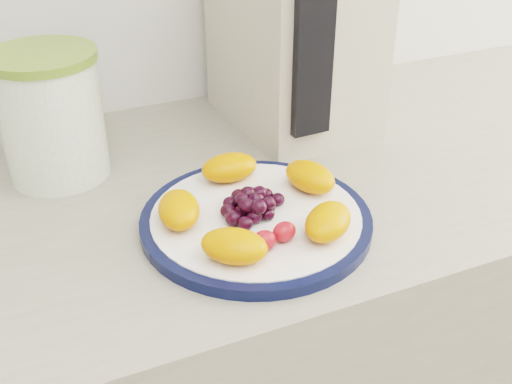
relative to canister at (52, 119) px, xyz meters
name	(u,v)px	position (x,y,z in m)	size (l,w,h in m)	color
plate_rim	(256,221)	(0.20, -0.24, -0.08)	(0.29, 0.29, 0.01)	#0B1336
plate_face	(256,220)	(0.20, -0.24, -0.08)	(0.26, 0.26, 0.02)	white
canister	(52,119)	(0.00, 0.00, 0.00)	(0.14, 0.14, 0.17)	#46671D
canister_lid	(41,56)	(0.00, 0.00, 0.09)	(0.15, 0.15, 0.01)	olive
appliance_body	(294,22)	(0.38, 0.03, 0.08)	(0.19, 0.27, 0.33)	#B7B19B
appliance_panel	(313,50)	(0.34, -0.11, 0.09)	(0.06, 0.02, 0.25)	black
fruit_plate	(256,204)	(0.20, -0.24, -0.05)	(0.25, 0.24, 0.04)	orange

